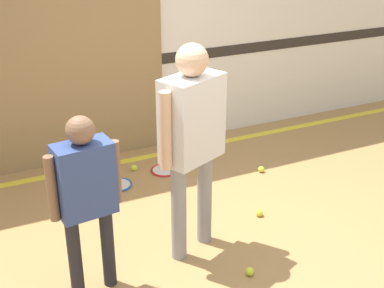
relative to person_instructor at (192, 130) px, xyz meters
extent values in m
plane|color=#A87F4C|center=(0.18, -0.15, -1.07)|extent=(16.00, 16.00, 0.00)
cube|color=silver|center=(0.18, 2.11, 0.53)|extent=(16.00, 0.06, 3.20)
cube|color=#2D2823|center=(0.18, 2.07, -0.04)|extent=(16.00, 0.01, 0.12)
cube|color=#93754C|center=(-0.53, 2.05, 0.11)|extent=(2.24, 0.05, 2.35)
cube|color=yellow|center=(0.18, 1.78, -1.07)|extent=(14.40, 0.10, 0.01)
cylinder|color=gray|center=(-0.14, -0.06, -0.65)|extent=(0.12, 0.12, 0.83)
cylinder|color=gray|center=(0.14, 0.06, -0.65)|extent=(0.12, 0.12, 0.83)
cube|color=silver|center=(0.00, 0.00, 0.09)|extent=(0.55, 0.44, 0.66)
sphere|color=#DBAD89|center=(0.00, 0.00, 0.54)|extent=(0.24, 0.24, 0.24)
cylinder|color=#DBAD89|center=(-0.26, -0.11, 0.08)|extent=(0.09, 0.09, 0.59)
cylinder|color=#DBAD89|center=(0.26, 0.11, 0.08)|extent=(0.09, 0.09, 0.59)
cylinder|color=#232328|center=(-1.00, -0.17, -0.74)|extent=(0.10, 0.10, 0.66)
cylinder|color=#232328|center=(-0.75, -0.15, -0.74)|extent=(0.10, 0.10, 0.66)
cube|color=#334784|center=(-0.88, -0.16, -0.14)|extent=(0.41, 0.25, 0.52)
sphere|color=brown|center=(-0.88, -0.16, 0.22)|extent=(0.19, 0.19, 0.19)
cylinder|color=brown|center=(-1.10, -0.19, -0.15)|extent=(0.07, 0.07, 0.47)
cylinder|color=brown|center=(-0.65, -0.14, -0.15)|extent=(0.07, 0.07, 0.47)
torus|color=red|center=(0.33, 1.38, -1.06)|extent=(0.38, 0.38, 0.02)
cylinder|color=silver|center=(0.33, 1.38, -1.06)|extent=(0.26, 0.26, 0.01)
cylinder|color=black|center=(0.41, 1.62, -1.06)|extent=(0.09, 0.21, 0.02)
sphere|color=black|center=(0.44, 1.73, -1.06)|extent=(0.03, 0.03, 0.03)
torus|color=blue|center=(-0.23, 1.29, -1.06)|extent=(0.40, 0.40, 0.02)
cylinder|color=silver|center=(-0.23, 1.29, -1.06)|extent=(0.26, 0.26, 0.01)
cylinder|color=black|center=(-0.35, 1.06, -1.06)|extent=(0.13, 0.22, 0.02)
sphere|color=black|center=(-0.41, 0.96, -1.06)|extent=(0.03, 0.03, 0.03)
sphere|color=#CCE038|center=(0.25, -0.52, -1.04)|extent=(0.07, 0.07, 0.07)
sphere|color=#CCE038|center=(0.04, 1.53, -1.04)|extent=(0.07, 0.07, 0.07)
sphere|color=#CCE038|center=(1.25, 0.92, -1.04)|extent=(0.07, 0.07, 0.07)
sphere|color=#CCE038|center=(0.77, 0.18, -1.04)|extent=(0.07, 0.07, 0.07)
camera|label=1|loc=(-1.58, -3.34, 1.56)|focal=50.00mm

